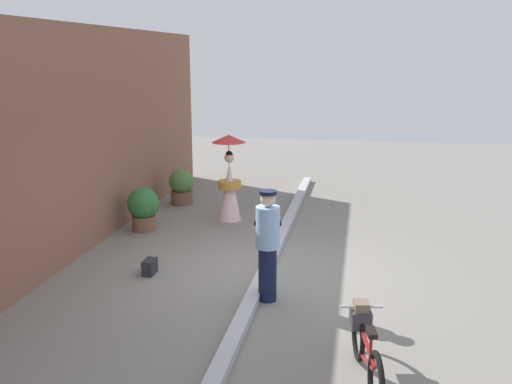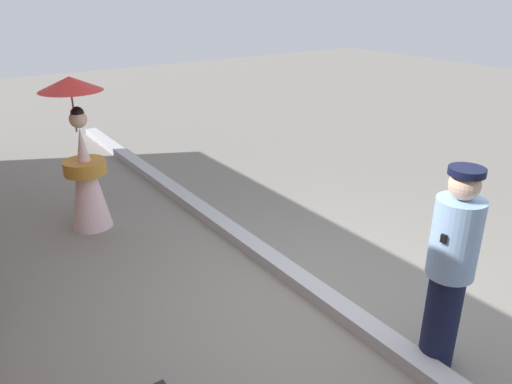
{
  "view_description": "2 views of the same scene",
  "coord_description": "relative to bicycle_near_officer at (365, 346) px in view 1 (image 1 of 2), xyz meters",
  "views": [
    {
      "loc": [
        -8.5,
        -1.43,
        3.43
      ],
      "look_at": [
        0.53,
        0.25,
        1.22
      ],
      "focal_mm": 40.07,
      "sensor_mm": 36.0,
      "label": 1
    },
    {
      "loc": [
        -2.72,
        2.71,
        2.73
      ],
      "look_at": [
        0.34,
        0.6,
        1.18
      ],
      "focal_mm": 34.66,
      "sensor_mm": 36.0,
      "label": 2
    }
  ],
  "objects": [
    {
      "name": "bicycle_near_officer",
      "position": [
        0.0,
        0.0,
        0.0
      ],
      "size": [
        1.74,
        0.49,
        0.76
      ],
      "color": "black",
      "rests_on": "ground_plane"
    },
    {
      "name": "person_officer",
      "position": [
        1.86,
        1.37,
        0.46
      ],
      "size": [
        0.34,
        0.38,
        1.62
      ],
      "color": "#141938",
      "rests_on": "ground_plane"
    },
    {
      "name": "potted_plant_by_door",
      "position": [
        4.72,
        4.34,
        0.08
      ],
      "size": [
        0.65,
        0.64,
        0.88
      ],
      "color": "brown",
      "rests_on": "ground_plane"
    },
    {
      "name": "sidewalk_curb",
      "position": [
        2.84,
        1.56,
        -0.34
      ],
      "size": [
        14.0,
        0.2,
        0.12
      ],
      "primitive_type": "cube",
      "color": "#B2B2B7",
      "rests_on": "ground_plane"
    },
    {
      "name": "building_wall",
      "position": [
        2.84,
        5.07,
        1.57
      ],
      "size": [
        14.0,
        0.4,
        3.95
      ],
      "primitive_type": "cube",
      "color": "brown",
      "rests_on": "ground_plane"
    },
    {
      "name": "backpack_on_pavement",
      "position": [
        2.49,
        3.38,
        -0.28
      ],
      "size": [
        0.3,
        0.17,
        0.24
      ],
      "color": "#26262D",
      "rests_on": "ground_plane"
    },
    {
      "name": "ground_plane",
      "position": [
        2.84,
        1.56,
        -0.4
      ],
      "size": [
        30.0,
        30.0,
        0.0
      ],
      "primitive_type": "plane",
      "color": "gray"
    },
    {
      "name": "person_with_parasol",
      "position": [
        5.76,
        2.83,
        0.47
      ],
      "size": [
        0.71,
        0.71,
        1.81
      ],
      "color": "silver",
      "rests_on": "ground_plane"
    },
    {
      "name": "potted_plant_small",
      "position": [
        6.86,
        4.23,
        0.03
      ],
      "size": [
        0.59,
        0.57,
        0.83
      ],
      "color": "brown",
      "rests_on": "ground_plane"
    }
  ]
}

